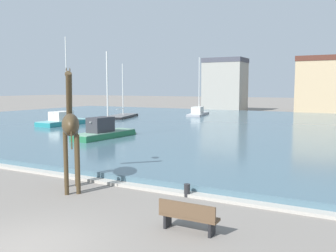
# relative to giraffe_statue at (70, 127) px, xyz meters

# --- Properties ---
(ground_plane) EXTENTS (300.00, 300.00, 0.00)m
(ground_plane) POSITION_rel_giraffe_statue_xyz_m (2.86, -4.88, -2.63)
(ground_plane) COLOR gray
(harbor_water) EXTENTS (86.78, 47.58, 0.37)m
(harbor_water) POSITION_rel_giraffe_statue_xyz_m (2.86, 25.50, -2.44)
(harbor_water) COLOR #476675
(harbor_water) RESTS_ON ground
(quay_edge_coping) EXTENTS (86.78, 0.50, 0.12)m
(quay_edge_coping) POSITION_rel_giraffe_statue_xyz_m (2.86, 1.46, -2.57)
(quay_edge_coping) COLOR #ADA89E
(quay_edge_coping) RESTS_ON ground
(giraffe_statue) EXTENTS (2.36, 2.39, 5.14)m
(giraffe_statue) POSITION_rel_giraffe_statue_xyz_m (0.00, 0.00, 0.00)
(giraffe_statue) COLOR #42331E
(giraffe_statue) RESTS_ON ground
(sailboat_grey) EXTENTS (3.33, 8.08, 8.36)m
(sailboat_grey) POSITION_rel_giraffe_statue_xyz_m (-9.97, 36.22, -2.10)
(sailboat_grey) COLOR #939399
(sailboat_grey) RESTS_ON ground
(sailboat_green) EXTENTS (2.07, 6.53, 6.96)m
(sailboat_green) POSITION_rel_giraffe_statue_xyz_m (-6.94, 11.50, -1.98)
(sailboat_green) COLOR #236B42
(sailboat_green) RESTS_ON ground
(sailboat_teal) EXTENTS (2.43, 6.82, 9.38)m
(sailboat_teal) POSITION_rel_giraffe_statue_xyz_m (-16.79, 17.55, -2.02)
(sailboat_teal) COLOR teal
(sailboat_teal) RESTS_ON ground
(sailboat_black) EXTENTS (4.24, 7.99, 7.25)m
(sailboat_black) POSITION_rel_giraffe_statue_xyz_m (-17.13, 28.17, -2.26)
(sailboat_black) COLOR black
(sailboat_black) RESTS_ON ground
(mooring_bollard) EXTENTS (0.24, 0.24, 0.50)m
(mooring_bollard) POSITION_rel_giraffe_statue_xyz_m (4.68, 1.31, -2.38)
(mooring_bollard) COLOR #232326
(mooring_bollard) RESTS_ON ground
(park_bench) EXTENTS (1.80, 0.44, 0.92)m
(park_bench) POSITION_rel_giraffe_statue_xyz_m (6.22, -1.87, -2.14)
(park_bench) COLOR brown
(park_bench) RESTS_ON ground
(townhouse_end_terrace) EXTENTS (7.05, 5.38, 9.33)m
(townhouse_end_terrace) POSITION_rel_giraffe_statue_xyz_m (-11.62, 51.63, 2.05)
(townhouse_end_terrace) COLOR gray
(townhouse_end_terrace) RESTS_ON ground
(townhouse_narrow_midrow) EXTENTS (6.70, 7.14, 9.02)m
(townhouse_narrow_midrow) POSITION_rel_giraffe_statue_xyz_m (4.08, 51.81, 1.90)
(townhouse_narrow_midrow) COLOR tan
(townhouse_narrow_midrow) RESTS_ON ground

